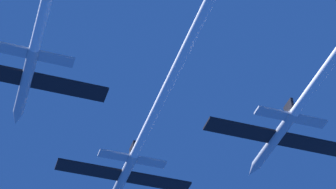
{
  "coord_description": "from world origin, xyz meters",
  "views": [
    {
      "loc": [
        -15.58,
        -63.31,
        -43.26
      ],
      "look_at": [
        -0.06,
        -15.27,
        0.07
      ],
      "focal_mm": 74.91,
      "sensor_mm": 36.0,
      "label": 1
    }
  ],
  "objects": [
    {
      "name": "jet_right_wing",
      "position": [
        12.43,
        -23.07,
        -0.15
      ],
      "size": [
        15.22,
        42.16,
        2.52
      ],
      "color": "#B2BAC6"
    },
    {
      "name": "jet_lead",
      "position": [
        -0.31,
        -11.58,
        0.47
      ],
      "size": [
        15.22,
        44.26,
        2.52
      ],
      "color": "#B2BAC6"
    }
  ]
}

